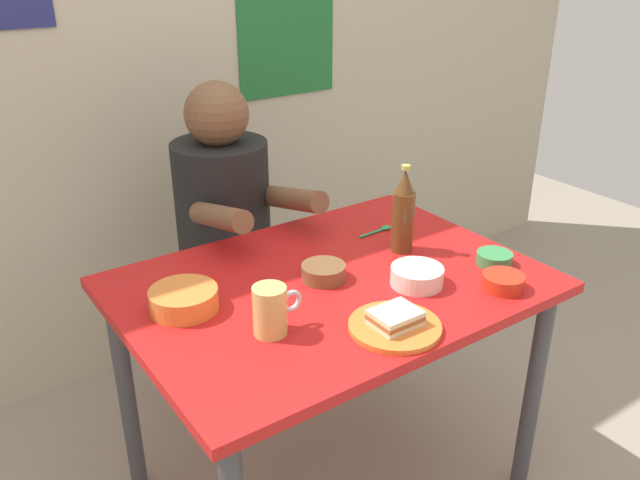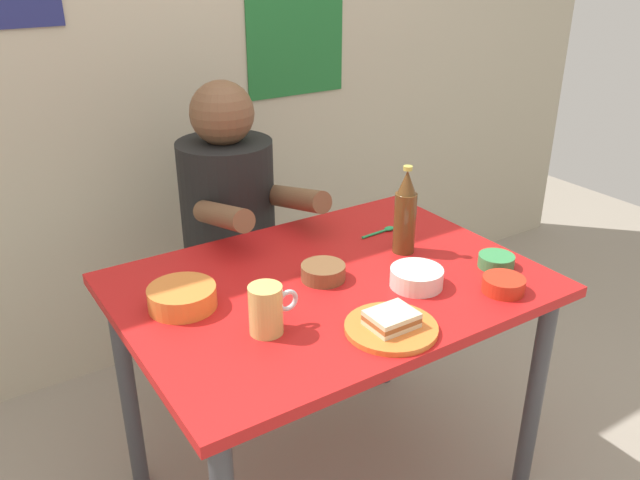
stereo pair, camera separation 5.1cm
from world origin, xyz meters
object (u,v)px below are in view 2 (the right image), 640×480
at_px(person_seated, 228,201).
at_px(plate_orange, 391,328).
at_px(dip_bowl_green, 496,260).
at_px(beer_bottle, 405,214).
at_px(dining_table, 330,310).
at_px(stool, 234,306).
at_px(sandwich, 392,319).
at_px(beer_mug, 267,309).

distance_m(person_seated, plate_orange, 0.90).
xyz_separation_m(plate_orange, dip_bowl_green, (0.45, 0.10, 0.01)).
height_order(person_seated, beer_bottle, person_seated).
height_order(dining_table, dip_bowl_green, dip_bowl_green).
bearing_deg(beer_bottle, dining_table, -173.30).
height_order(dining_table, plate_orange, plate_orange).
xyz_separation_m(stool, sandwich, (-0.02, -0.91, 0.42)).
bearing_deg(stool, dining_table, -89.82).
bearing_deg(beer_bottle, dip_bowl_green, -54.84).
distance_m(dining_table, stool, 0.70).
relative_size(stool, person_seated, 0.63).
bearing_deg(sandwich, person_seated, 89.00).
relative_size(person_seated, dip_bowl_green, 7.19).
bearing_deg(plate_orange, dining_table, 86.41).
distance_m(stool, plate_orange, 1.00).
bearing_deg(plate_orange, dip_bowl_green, 12.20).
bearing_deg(dining_table, person_seated, 90.18).
distance_m(sandwich, beer_bottle, 0.44).
bearing_deg(person_seated, dining_table, -89.82).
xyz_separation_m(person_seated, beer_mug, (-0.26, -0.75, 0.03)).
bearing_deg(sandwich, dip_bowl_green, 12.20).
bearing_deg(sandwich, beer_mug, 147.86).
relative_size(sandwich, beer_bottle, 0.42).
distance_m(stool, beer_mug, 0.92).
distance_m(dining_table, person_seated, 0.63).
bearing_deg(beer_bottle, sandwich, -133.30).
height_order(stool, beer_mug, beer_mug).
bearing_deg(beer_mug, person_seated, 70.82).
distance_m(dining_table, dip_bowl_green, 0.48).
height_order(person_seated, beer_mug, person_seated).
relative_size(stool, dip_bowl_green, 4.50).
xyz_separation_m(dining_table, beer_bottle, (0.28, 0.03, 0.21)).
height_order(stool, person_seated, person_seated).
xyz_separation_m(plate_orange, beer_mug, (-0.24, 0.15, 0.05)).
height_order(sandwich, dip_bowl_green, sandwich).
distance_m(stool, dip_bowl_green, 1.01).
bearing_deg(dining_table, dip_bowl_green, -23.14).
bearing_deg(sandwich, dining_table, 86.41).
distance_m(plate_orange, dip_bowl_green, 0.46).
relative_size(stool, beer_mug, 3.57).
bearing_deg(sandwich, beer_bottle, 46.70).
relative_size(dining_table, stool, 2.44).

